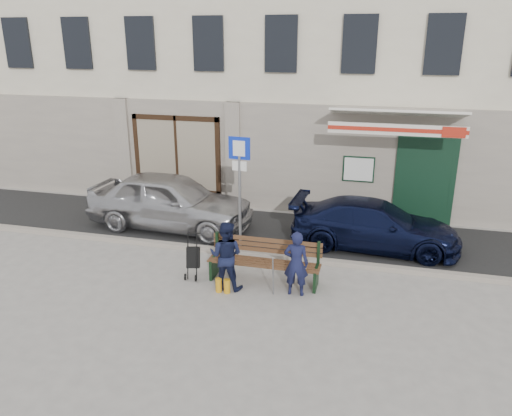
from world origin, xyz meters
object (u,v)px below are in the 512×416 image
(woman, at_px, (226,255))
(man, at_px, (296,264))
(car_silver, at_px, (170,201))
(parking_sign, at_px, (240,176))
(car_navy, at_px, (375,225))
(bench, at_px, (262,262))
(stroller, at_px, (193,258))

(woman, bearing_deg, man, -175.20)
(car_silver, distance_m, woman, 3.89)
(woman, bearing_deg, car_silver, -47.68)
(parking_sign, distance_m, woman, 2.24)
(car_silver, xyz_separation_m, car_navy, (5.45, -0.02, -0.17))
(car_navy, relative_size, woman, 2.79)
(car_navy, bearing_deg, bench, 140.43)
(car_navy, bearing_deg, parking_sign, 110.93)
(parking_sign, bearing_deg, bench, -52.79)
(man, bearing_deg, bench, -28.27)
(woman, bearing_deg, parking_sign, -80.94)
(parking_sign, relative_size, bench, 1.18)
(parking_sign, height_order, woman, parking_sign)
(car_silver, xyz_separation_m, woman, (2.53, -2.95, -0.03))
(car_navy, xyz_separation_m, man, (-1.47, -2.85, 0.09))
(man, height_order, stroller, man)
(car_silver, bearing_deg, car_navy, -86.91)
(man, bearing_deg, car_navy, -120.47)
(stroller, bearing_deg, woman, -32.25)
(car_navy, distance_m, parking_sign, 3.58)
(car_silver, xyz_separation_m, parking_sign, (2.28, -1.05, 1.14))
(car_silver, distance_m, stroller, 3.16)
(car_silver, height_order, car_navy, car_silver)
(car_navy, distance_m, stroller, 4.60)
(parking_sign, relative_size, stroller, 2.87)
(parking_sign, relative_size, woman, 1.93)
(car_navy, relative_size, parking_sign, 1.45)
(car_navy, bearing_deg, stroller, 127.77)
(car_navy, distance_m, bench, 3.36)
(bench, xyz_separation_m, stroller, (-1.50, -0.15, -0.02))
(car_silver, height_order, man, car_silver)
(stroller, bearing_deg, car_navy, 21.86)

